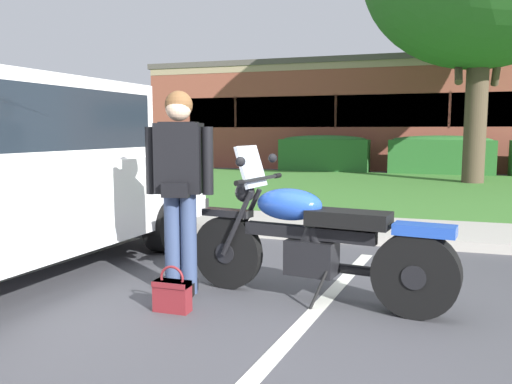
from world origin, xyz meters
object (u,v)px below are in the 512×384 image
handbag (172,293)px  brick_building (445,116)px  hedge_left (324,153)px  motorcycle (324,243)px  rider_person (179,177)px  hedge_center_left (441,154)px

handbag → brick_building: brick_building is taller
handbag → hedge_left: 13.75m
motorcycle → brick_building: bearing=85.6°
handbag → hedge_left: bearing=96.0°
handbag → motorcycle: bearing=28.8°
hedge_left → rider_person: bearing=-84.4°
rider_person → hedge_center_left: 13.44m
hedge_left → brick_building: 6.53m
rider_person → handbag: 0.96m
rider_person → handbag: size_ratio=4.74×
hedge_center_left → rider_person: bearing=-100.1°
motorcycle → rider_person: bearing=-173.4°
rider_person → hedge_left: size_ratio=0.58×
motorcycle → hedge_left: motorcycle is taller
motorcycle → hedge_center_left: bearing=84.9°
rider_person → brick_building: bearing=81.9°
hedge_center_left → brick_building: brick_building is taller
brick_building → hedge_center_left: bearing=-92.8°
rider_person → hedge_center_left: (2.36, 13.23, -0.34)m
rider_person → brick_building: 18.50m
motorcycle → hedge_left: 13.33m
hedge_center_left → brick_building: size_ratio=0.14×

